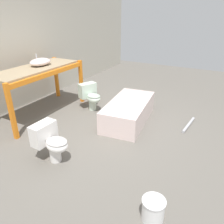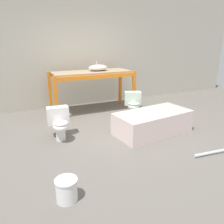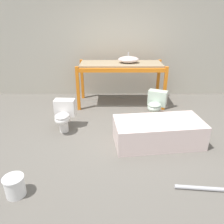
{
  "view_description": "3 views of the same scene",
  "coord_description": "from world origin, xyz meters",
  "px_view_note": "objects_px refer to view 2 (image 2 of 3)",
  "views": [
    {
      "loc": [
        -3.05,
        -1.98,
        2.1
      ],
      "look_at": [
        -0.14,
        -0.38,
        0.55
      ],
      "focal_mm": 35.0,
      "sensor_mm": 36.0,
      "label": 1
    },
    {
      "loc": [
        -1.76,
        -3.67,
        1.75
      ],
      "look_at": [
        -0.22,
        -0.33,
        0.56
      ],
      "focal_mm": 35.0,
      "sensor_mm": 36.0,
      "label": 2
    },
    {
      "loc": [
        -0.14,
        -3.66,
        2.11
      ],
      "look_at": [
        -0.14,
        -0.37,
        0.62
      ],
      "focal_mm": 35.0,
      "sensor_mm": 36.0,
      "label": 3
    }
  ],
  "objects_px": {
    "bathtub_main": "(153,121)",
    "toilet_far": "(133,103)",
    "toilet_near": "(59,122)",
    "bucket_white": "(67,189)",
    "sink_basin": "(98,68)"
  },
  "relations": [
    {
      "from": "toilet_far",
      "to": "bucket_white",
      "type": "xyz_separation_m",
      "value": [
        -2.16,
        -2.25,
        -0.19
      ]
    },
    {
      "from": "sink_basin",
      "to": "toilet_far",
      "type": "xyz_separation_m",
      "value": [
        0.55,
        -0.86,
        -0.77
      ]
    },
    {
      "from": "toilet_far",
      "to": "bucket_white",
      "type": "relative_size",
      "value": 2.27
    },
    {
      "from": "bathtub_main",
      "to": "bucket_white",
      "type": "relative_size",
      "value": 5.81
    },
    {
      "from": "sink_basin",
      "to": "toilet_far",
      "type": "distance_m",
      "value": 1.28
    },
    {
      "from": "toilet_near",
      "to": "bucket_white",
      "type": "xyz_separation_m",
      "value": [
        -0.29,
        -1.71,
        -0.19
      ]
    },
    {
      "from": "toilet_far",
      "to": "sink_basin",
      "type": "bearing_deg",
      "value": 146.53
    },
    {
      "from": "toilet_near",
      "to": "bucket_white",
      "type": "bearing_deg",
      "value": -96.65
    },
    {
      "from": "bathtub_main",
      "to": "toilet_far",
      "type": "xyz_separation_m",
      "value": [
        0.14,
        1.02,
        0.09
      ]
    },
    {
      "from": "toilet_near",
      "to": "sink_basin",
      "type": "bearing_deg",
      "value": 49.43
    },
    {
      "from": "bucket_white",
      "to": "sink_basin",
      "type": "bearing_deg",
      "value": 62.64
    },
    {
      "from": "bathtub_main",
      "to": "toilet_far",
      "type": "height_order",
      "value": "toilet_far"
    },
    {
      "from": "bathtub_main",
      "to": "toilet_far",
      "type": "relative_size",
      "value": 2.56
    },
    {
      "from": "toilet_near",
      "to": "toilet_far",
      "type": "bearing_deg",
      "value": 18.88
    },
    {
      "from": "toilet_near",
      "to": "toilet_far",
      "type": "height_order",
      "value": "same"
    }
  ]
}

